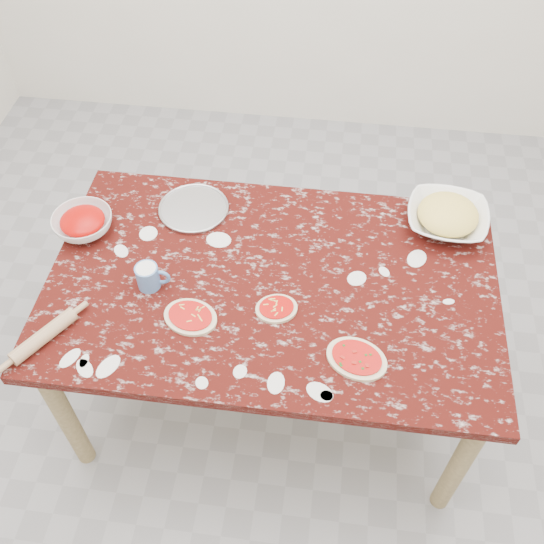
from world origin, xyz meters
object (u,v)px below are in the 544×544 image
Objects in this scene: sauce_bowl at (83,223)px; rolling_pin at (44,336)px; pizza_tray at (194,209)px; worktable at (272,295)px; flour_mug at (149,277)px; cheese_bowl at (447,218)px.

sauce_bowl reaches higher than rolling_pin.
worktable is at bearing -42.19° from pizza_tray.
worktable is 0.77m from sauce_bowl.
flour_mug is at bearing 43.58° from rolling_pin.
cheese_bowl is at bearing 2.41° from pizza_tray.
pizza_tray is 2.24× the size of flour_mug.
flour_mug is (-0.07, -0.39, 0.04)m from pizza_tray.
flour_mug reaches higher than rolling_pin.
pizza_tray is (-0.35, 0.32, 0.09)m from worktable.
flour_mug reaches higher than sauce_bowl.
cheese_bowl reaches higher than pizza_tray.
sauce_bowl is (-0.39, -0.16, 0.03)m from pizza_tray.
cheese_bowl is (0.62, 0.36, 0.12)m from worktable.
cheese_bowl is (0.98, 0.04, 0.03)m from pizza_tray.
sauce_bowl is 0.74× the size of cheese_bowl.
rolling_pin is at bearing -86.30° from sauce_bowl.
worktable is at bearing 9.93° from flour_mug.
worktable is 0.73m from cheese_bowl.
cheese_bowl is at bearing 29.96° from worktable.
pizza_tray is 0.42m from sauce_bowl.
flour_mug is at bearing -36.23° from sauce_bowl.
pizza_tray is 0.98m from cheese_bowl.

